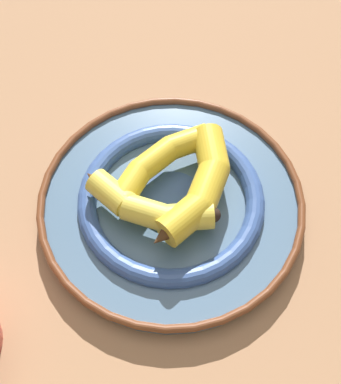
% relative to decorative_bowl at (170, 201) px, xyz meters
% --- Properties ---
extents(ground_plane, '(2.80, 2.80, 0.00)m').
position_rel_decorative_bowl_xyz_m(ground_plane, '(0.00, -0.04, -0.02)').
color(ground_plane, '#A87A56').
extents(decorative_bowl, '(0.34, 0.34, 0.04)m').
position_rel_decorative_bowl_xyz_m(decorative_bowl, '(0.00, 0.00, 0.00)').
color(decorative_bowl, slate).
rests_on(decorative_bowl, ground_plane).
extents(banana_a, '(0.08, 0.16, 0.03)m').
position_rel_decorative_bowl_xyz_m(banana_a, '(-0.04, 0.00, 0.03)').
color(banana_a, gold).
rests_on(banana_a, decorative_bowl).
extents(banana_b, '(0.13, 0.14, 0.03)m').
position_rel_decorative_bowl_xyz_m(banana_b, '(0.02, -0.04, 0.04)').
color(banana_b, yellow).
rests_on(banana_b, decorative_bowl).
extents(banana_c, '(0.15, 0.14, 0.04)m').
position_rel_decorative_bowl_xyz_m(banana_c, '(0.02, 0.03, 0.04)').
color(banana_c, gold).
rests_on(banana_c, decorative_bowl).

